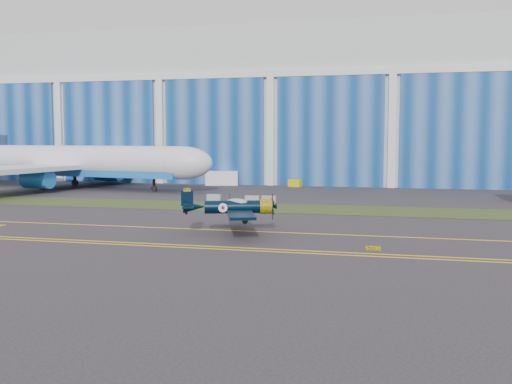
% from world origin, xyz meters
% --- Properties ---
extents(ground, '(260.00, 260.00, 0.00)m').
position_xyz_m(ground, '(0.00, 0.00, 0.00)').
color(ground, '#322E33').
rests_on(ground, ground).
extents(grass_median, '(260.00, 10.00, 0.02)m').
position_xyz_m(grass_median, '(0.00, 14.00, 0.02)').
color(grass_median, '#475128').
rests_on(grass_median, ground).
extents(hangar, '(220.00, 45.70, 30.00)m').
position_xyz_m(hangar, '(0.00, 71.79, 14.96)').
color(hangar, silver).
rests_on(hangar, ground).
extents(taxiway_centreline, '(200.00, 0.20, 0.02)m').
position_xyz_m(taxiway_centreline, '(0.00, -5.00, 0.01)').
color(taxiway_centreline, yellow).
rests_on(taxiway_centreline, ground).
extents(edge_line_near, '(80.00, 0.20, 0.02)m').
position_xyz_m(edge_line_near, '(0.00, -14.50, 0.01)').
color(edge_line_near, yellow).
rests_on(edge_line_near, ground).
extents(edge_line_far, '(80.00, 0.20, 0.02)m').
position_xyz_m(edge_line_far, '(0.00, -13.50, 0.01)').
color(edge_line_far, yellow).
rests_on(edge_line_far, ground).
extents(guard_board_right, '(1.20, 0.15, 0.35)m').
position_xyz_m(guard_board_right, '(22.00, -12.00, 0.17)').
color(guard_board_right, yellow).
rests_on(guard_board_right, ground).
extents(warbird, '(13.29, 14.56, 3.55)m').
position_xyz_m(warbird, '(8.81, -6.34, 2.45)').
color(warbird, black).
rests_on(warbird, ground).
extents(jetliner, '(68.47, 60.72, 21.34)m').
position_xyz_m(jetliner, '(-32.52, 34.45, 10.67)').
color(jetliner, silver).
rests_on(jetliner, ground).
extents(shipping_container, '(6.43, 3.82, 2.61)m').
position_xyz_m(shipping_container, '(-8.99, 47.54, 1.30)').
color(shipping_container, white).
rests_on(shipping_container, ground).
extents(tug, '(2.48, 1.84, 1.30)m').
position_xyz_m(tug, '(5.03, 47.28, 0.65)').
color(tug, '#DAC100').
rests_on(tug, ground).
extents(barrier_a, '(2.01, 0.64, 0.90)m').
position_xyz_m(barrier_a, '(-1.83, 20.74, 0.45)').
color(barrier_a, '#88989A').
rests_on(barrier_a, ground).
extents(barrier_b, '(2.01, 0.62, 0.90)m').
position_xyz_m(barrier_b, '(3.96, 20.05, 0.45)').
color(barrier_b, '#9A919B').
rests_on(barrier_b, ground).
extents(barrier_c, '(2.02, 0.68, 0.90)m').
position_xyz_m(barrier_c, '(6.21, 20.49, 0.45)').
color(barrier_c, gray).
rests_on(barrier_c, ground).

